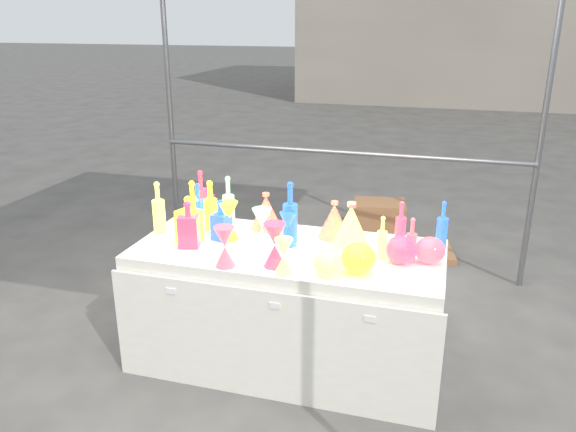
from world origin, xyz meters
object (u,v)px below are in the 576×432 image
(cardboard_box_closed, at_px, (379,219))
(display_table, at_px, (288,306))
(bottle_0, at_px, (193,204))
(decanter_0, at_px, (189,219))
(globe_0, at_px, (358,260))
(hourglass_0, at_px, (275,245))
(lampshade_0, at_px, (334,219))

(cardboard_box_closed, bearing_deg, display_table, -105.32)
(display_table, xyz_separation_m, bottle_0, (-0.68, 0.18, 0.53))
(cardboard_box_closed, relative_size, bottle_0, 1.56)
(display_table, bearing_deg, decanter_0, -175.08)
(cardboard_box_closed, bearing_deg, globe_0, -94.40)
(display_table, height_order, hourglass_0, hourglass_0)
(decanter_0, bearing_deg, globe_0, 9.93)
(cardboard_box_closed, bearing_deg, decanter_0, -119.07)
(display_table, distance_m, lampshade_0, 0.60)
(hourglass_0, bearing_deg, bottle_0, 147.81)
(display_table, xyz_separation_m, decanter_0, (-0.60, -0.05, 0.52))
(cardboard_box_closed, bearing_deg, hourglass_0, -104.64)
(display_table, bearing_deg, lampshade_0, 48.96)
(display_table, distance_m, bottle_0, 0.88)
(decanter_0, height_order, hourglass_0, decanter_0)
(decanter_0, relative_size, hourglass_0, 1.17)
(cardboard_box_closed, distance_m, bottle_0, 2.41)
(decanter_0, relative_size, globe_0, 1.54)
(hourglass_0, height_order, lampshade_0, hourglass_0)
(lampshade_0, bearing_deg, hourglass_0, -120.02)
(lampshade_0, bearing_deg, display_table, -137.45)
(cardboard_box_closed, relative_size, lampshade_0, 2.09)
(cardboard_box_closed, xyz_separation_m, decanter_0, (-0.87, -2.32, 0.72))
(bottle_0, relative_size, globe_0, 1.68)
(cardboard_box_closed, distance_m, decanter_0, 2.58)
(decanter_0, xyz_separation_m, hourglass_0, (0.60, -0.20, -0.02))
(bottle_0, xyz_separation_m, decanter_0, (0.08, -0.23, -0.01))
(hourglass_0, distance_m, globe_0, 0.45)
(globe_0, bearing_deg, lampshade_0, 115.91)
(display_table, xyz_separation_m, cardboard_box_closed, (0.27, 2.27, -0.20))
(bottle_0, distance_m, decanter_0, 0.24)
(display_table, height_order, globe_0, globe_0)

